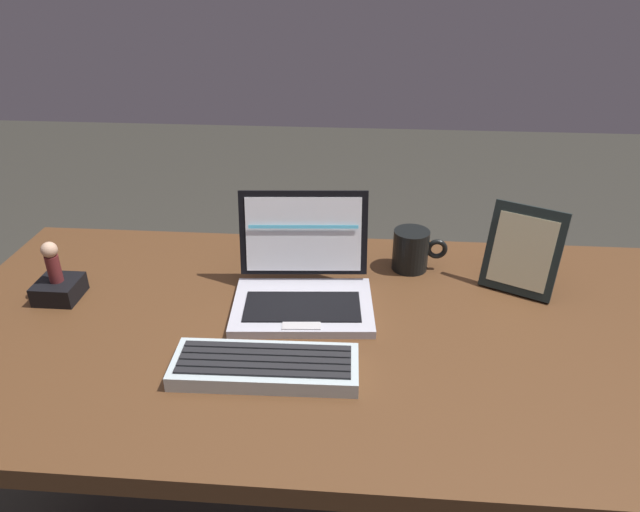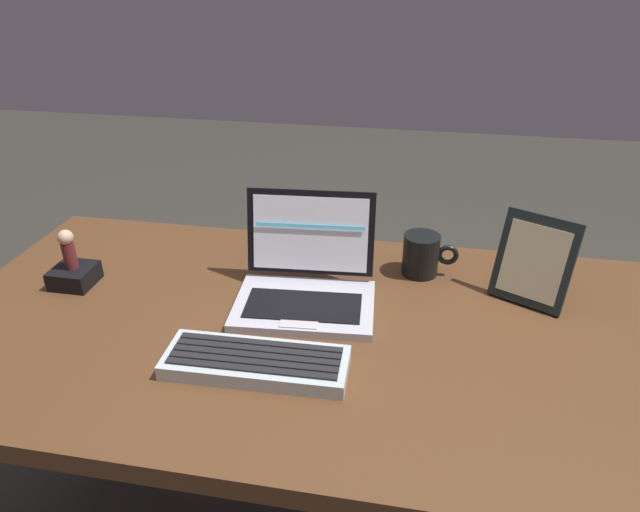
{
  "view_description": "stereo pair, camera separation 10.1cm",
  "coord_description": "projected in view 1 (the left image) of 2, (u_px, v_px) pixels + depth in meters",
  "views": [
    {
      "loc": [
        0.04,
        -0.94,
        1.39
      ],
      "look_at": [
        -0.04,
        0.03,
        0.86
      ],
      "focal_mm": 32.16,
      "sensor_mm": 36.0,
      "label": 1
    },
    {
      "loc": [
        0.14,
        -0.93,
        1.39
      ],
      "look_at": [
        -0.04,
        0.03,
        0.86
      ],
      "focal_mm": 32.16,
      "sensor_mm": 36.0,
      "label": 2
    }
  ],
  "objects": [
    {
      "name": "desk",
      "position": [
        339.0,
        352.0,
        1.18
      ],
      "size": [
        1.64,
        0.8,
        0.72
      ],
      "color": "#51311B",
      "rests_on": "ground"
    },
    {
      "name": "laptop_front",
      "position": [
        303.0,
        284.0,
        1.21
      ],
      "size": [
        0.3,
        0.26,
        0.21
      ],
      "color": "#B3B1BD",
      "rests_on": "desk"
    },
    {
      "name": "external_keyboard",
      "position": [
        265.0,
        366.0,
        1.02
      ],
      "size": [
        0.33,
        0.13,
        0.03
      ],
      "color": "#B0C0C3",
      "rests_on": "desk"
    },
    {
      "name": "photo_frame",
      "position": [
        523.0,
        251.0,
        1.23
      ],
      "size": [
        0.17,
        0.13,
        0.19
      ],
      "color": "black",
      "rests_on": "desk"
    },
    {
      "name": "figurine_stand",
      "position": [
        59.0,
        289.0,
        1.23
      ],
      "size": [
        0.09,
        0.09,
        0.04
      ],
      "primitive_type": "cube",
      "color": "black",
      "rests_on": "desk"
    },
    {
      "name": "figurine",
      "position": [
        52.0,
        260.0,
        1.2
      ],
      "size": [
        0.03,
        0.03,
        0.09
      ],
      "color": "maroon",
      "rests_on": "figurine_stand"
    },
    {
      "name": "coffee_mug",
      "position": [
        412.0,
        250.0,
        1.33
      ],
      "size": [
        0.13,
        0.08,
        0.1
      ],
      "color": "black",
      "rests_on": "desk"
    }
  ]
}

